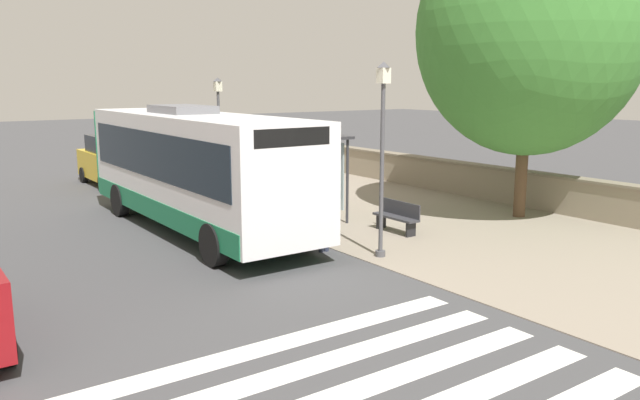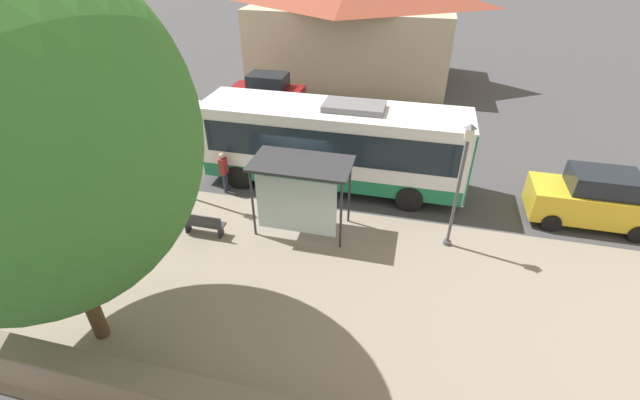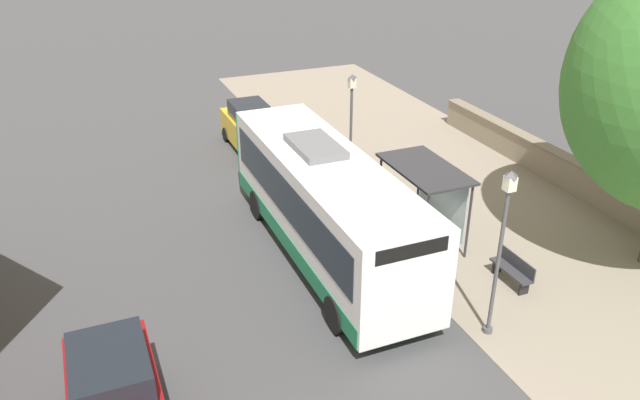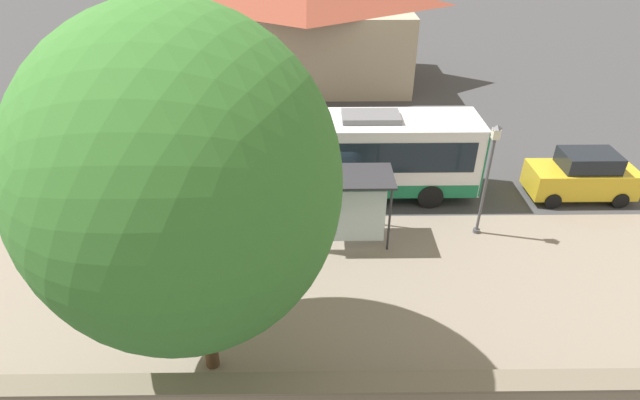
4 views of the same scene
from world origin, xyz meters
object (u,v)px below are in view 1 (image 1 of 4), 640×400
shade_tree (530,31)px  bench (397,216)px  pedestrian (324,212)px  street_lamp_near (219,127)px  bus (195,167)px  street_lamp_far (382,144)px  bus_shelter (303,148)px  parked_car_behind_bus (112,161)px

shade_tree → bench: bearing=-7.9°
pedestrian → street_lamp_near: bearing=-99.3°
bus → street_lamp_far: street_lamp_far is taller
bus_shelter → bench: bearing=107.7°
pedestrian → bench: bearing=-171.3°
bus_shelter → street_lamp_near: 4.92m
pedestrian → street_lamp_near: 8.74m
bus_shelter → street_lamp_near: street_lamp_near is taller
bus → street_lamp_far: 5.76m
bus_shelter → street_lamp_near: size_ratio=0.76×
bench → parked_car_behind_bus: bearing=-73.2°
bus → bench: bus is taller
bus → pedestrian: 4.35m
pedestrian → street_lamp_far: 2.23m
bench → street_lamp_near: (1.41, -8.06, 2.07)m
street_lamp_far → parked_car_behind_bus: street_lamp_far is taller
shade_tree → parked_car_behind_bus: size_ratio=2.25×
bus_shelter → pedestrian: (1.79, 3.60, -1.16)m
pedestrian → street_lamp_near: street_lamp_near is taller
bench → bus: bearing=-39.0°
bus_shelter → shade_tree: size_ratio=0.35×
bench → bus_shelter: bearing=-72.3°
bus → street_lamp_far: (-2.40, 5.16, 0.90)m
bus_shelter → pedestrian: size_ratio=1.92×
bus → bus_shelter: size_ratio=3.12×
bus_shelter → bench: (-1.01, 3.17, -1.68)m
street_lamp_near → shade_tree: (-5.91, 8.68, 3.05)m
bus_shelter → bench: size_ratio=2.13×
bench → street_lamp_near: 8.44m
street_lamp_far → bench: bearing=-140.9°
parked_car_behind_bus → shade_tree: bearing=121.8°
bus → street_lamp_near: size_ratio=2.36×
bench → pedestrian: bearing=8.7°
street_lamp_far → bus_shelter: bearing=-101.5°
bus_shelter → pedestrian: 4.19m
street_lamp_near → parked_car_behind_bus: 5.63m
bus → shade_tree: bearing=154.8°
street_lamp_far → bus: bearing=-65.1°
bench → parked_car_behind_bus: size_ratio=0.37×
bench → street_lamp_far: (1.98, 1.61, 2.23)m
pedestrian → street_lamp_far: (-0.82, 1.18, 1.71)m
bus → pedestrian: bearing=111.7°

